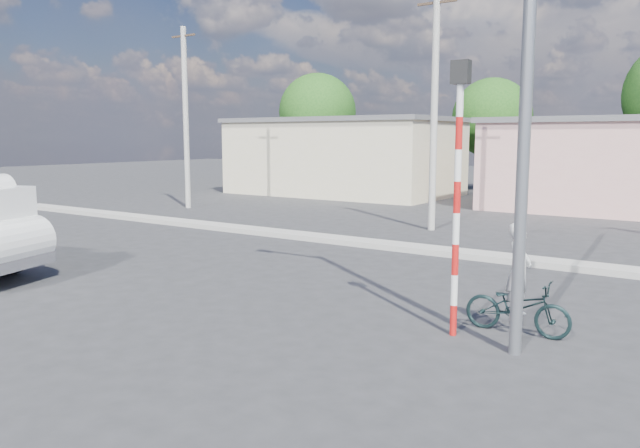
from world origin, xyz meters
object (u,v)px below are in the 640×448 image
Objects in this scene: cyclist at (518,288)px; traffic_pole at (458,175)px; bicycle at (517,307)px; streetlight at (518,9)px.

cyclist is 2.11m from traffic_pole.
streetlight is at bearing -175.19° from bicycle.
cyclist is 0.17× the size of streetlight.
cyclist is at bearing 96.77° from streetlight.
streetlight reaches higher than bicycle.
traffic_pole reaches higher than cyclist.
cyclist is (0.00, 0.00, 0.32)m from bicycle.
bicycle is at bearing 39.03° from traffic_pole.
streetlight reaches higher than traffic_pole.
bicycle is 1.11× the size of cyclist.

